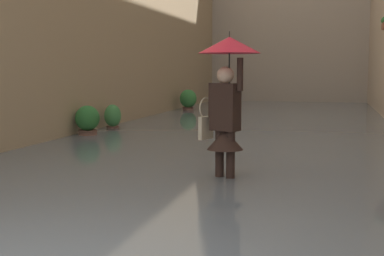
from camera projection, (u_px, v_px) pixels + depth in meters
name	position (u px, v px, depth m)	size (l,w,h in m)	color
ground_plane	(252.00, 133.00, 14.59)	(60.00, 60.00, 0.00)	gray
flood_water	(252.00, 129.00, 14.58)	(8.06, 29.00, 0.21)	slate
person_wading	(227.00, 88.00, 7.32)	(0.85, 0.85, 2.20)	#2D2319
potted_plant_mid_right	(113.00, 119.00, 13.75)	(0.43, 0.43, 0.82)	brown
potted_plant_near_right	(188.00, 101.00, 20.21)	(0.63, 0.63, 0.98)	brown
potted_plant_far_right	(88.00, 123.00, 12.34)	(0.56, 0.56, 0.89)	brown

